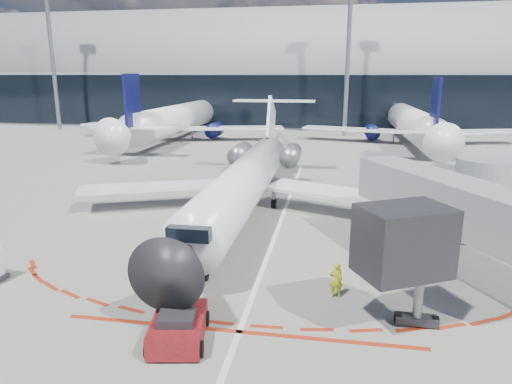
# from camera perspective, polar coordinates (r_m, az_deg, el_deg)

# --- Properties ---
(ground) EXTENTS (260.00, 260.00, 0.00)m
(ground) POSITION_cam_1_polar(r_m,az_deg,el_deg) (28.53, 2.57, -5.06)
(ground) COLOR slate
(ground) RESTS_ON ground
(apron_centerline) EXTENTS (0.25, 40.00, 0.01)m
(apron_centerline) POSITION_cam_1_polar(r_m,az_deg,el_deg) (30.41, 3.04, -3.81)
(apron_centerline) COLOR silver
(apron_centerline) RESTS_ON ground
(apron_stop_bar) EXTENTS (14.00, 0.25, 0.01)m
(apron_stop_bar) POSITION_cam_1_polar(r_m,az_deg,el_deg) (18.22, -2.12, -17.04)
(apron_stop_bar) COLOR #9C2711
(apron_stop_bar) RESTS_ON ground
(terminal_building) EXTENTS (150.00, 24.15, 24.00)m
(terminal_building) POSITION_cam_1_polar(r_m,az_deg,el_deg) (91.74, 7.81, 13.69)
(terminal_building) COLOR gray
(terminal_building) RESTS_ON ground
(jet_bridge) EXTENTS (10.03, 15.20, 4.90)m
(jet_bridge) POSITION_cam_1_polar(r_m,az_deg,el_deg) (25.43, 24.22, -1.70)
(jet_bridge) COLOR gray
(jet_bridge) RESTS_ON ground
(light_mast_west) EXTENTS (0.70, 0.70, 25.00)m
(light_mast_west) POSITION_cam_1_polar(r_m,az_deg,el_deg) (88.97, -24.11, 15.16)
(light_mast_west) COLOR gray
(light_mast_west) RESTS_ON ground
(light_mast_centre) EXTENTS (0.70, 0.70, 25.00)m
(light_mast_centre) POSITION_cam_1_polar(r_m,az_deg,el_deg) (74.78, 11.43, 16.46)
(light_mast_centre) COLOR gray
(light_mast_centre) RESTS_ON ground
(regional_jet) EXTENTS (25.02, 30.86, 7.73)m
(regional_jet) POSITION_cam_1_polar(r_m,az_deg,el_deg) (31.84, -0.97, 1.85)
(regional_jet) COLOR white
(regional_jet) RESTS_ON ground
(pushback_tug) EXTENTS (2.44, 4.83, 1.23)m
(pushback_tug) POSITION_cam_1_polar(r_m,az_deg,el_deg) (17.67, -9.68, -16.32)
(pushback_tug) COLOR #570C0F
(pushback_tug) RESTS_ON ground
(ramp_worker) EXTENTS (0.67, 0.51, 1.64)m
(ramp_worker) POSITION_cam_1_polar(r_m,az_deg,el_deg) (20.62, 9.97, -10.76)
(ramp_worker) COLOR #C3D916
(ramp_worker) RESTS_ON ground
(safety_cone_right) EXTENTS (0.37, 0.37, 0.51)m
(safety_cone_right) POSITION_cam_1_polar(r_m,az_deg,el_deg) (19.87, -9.66, -13.58)
(safety_cone_right) COLOR orange
(safety_cone_right) RESTS_ON ground
(bg_airliner_0) EXTENTS (37.39, 39.59, 12.10)m
(bg_airliner_0) POSITION_cam_1_polar(r_m,az_deg,el_deg) (70.80, -9.75, 11.43)
(bg_airliner_0) COLOR white
(bg_airliner_0) RESTS_ON ground
(bg_airliner_1) EXTENTS (35.99, 38.10, 11.64)m
(bg_airliner_1) POSITION_cam_1_polar(r_m,az_deg,el_deg) (69.62, 18.95, 10.64)
(bg_airliner_1) COLOR white
(bg_airliner_1) RESTS_ON ground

